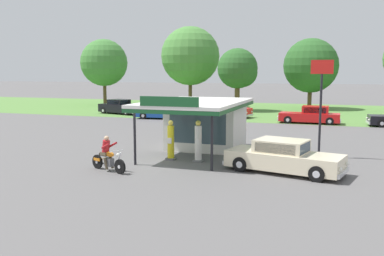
{
  "coord_description": "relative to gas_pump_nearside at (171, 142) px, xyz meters",
  "views": [
    {
      "loc": [
        8.17,
        -18.22,
        4.35
      ],
      "look_at": [
        0.89,
        2.89,
        1.4
      ],
      "focal_mm": 39.42,
      "sensor_mm": 36.0,
      "label": 1
    }
  ],
  "objects": [
    {
      "name": "bystander_standing_back_lot",
      "position": [
        -3.84,
        11.72,
        -0.08
      ],
      "size": [
        0.34,
        0.34,
        1.57
      ],
      "color": "brown",
      "rests_on": "ground"
    },
    {
      "name": "tree_oak_far_left",
      "position": [
        -10.09,
        31.83,
        5.5
      ],
      "size": [
        7.42,
        7.42,
        10.13
      ],
      "color": "brown",
      "rests_on": "ground"
    },
    {
      "name": "parked_car_back_row_centre",
      "position": [
        -13.87,
        20.24,
        -0.22
      ],
      "size": [
        5.34,
        3.18,
        1.51
      ],
      "color": "black",
      "rests_on": "ground"
    },
    {
      "name": "tree_oak_far_right",
      "position": [
        -2.86,
        27.82,
        3.74
      ],
      "size": [
        4.56,
        4.55,
        7.08
      ],
      "color": "brown",
      "rests_on": "ground"
    },
    {
      "name": "parked_car_back_row_centre_left",
      "position": [
        5.68,
        18.06,
        -0.23
      ],
      "size": [
        5.25,
        1.93,
        1.5
      ],
      "color": "red",
      "rests_on": "ground"
    },
    {
      "name": "bystander_leaning_by_kiosk",
      "position": [
        -0.5,
        8.34,
        -0.11
      ],
      "size": [
        0.34,
        0.34,
        1.54
      ],
      "color": "black",
      "rests_on": "ground"
    },
    {
      "name": "ground_plane",
      "position": [
        -0.4,
        -1.05,
        -0.91
      ],
      "size": [
        300.0,
        300.0,
        0.0
      ],
      "primitive_type": "plane",
      "color": "#5B5959"
    },
    {
      "name": "parked_car_back_row_left",
      "position": [
        -2.52,
        20.78,
        -0.22
      ],
      "size": [
        5.2,
        2.88,
        1.5
      ],
      "color": "red",
      "rests_on": "ground"
    },
    {
      "name": "roadside_pole_sign",
      "position": [
        6.99,
        3.04,
        2.47
      ],
      "size": [
        1.1,
        0.12,
        4.98
      ],
      "color": "black",
      "rests_on": "ground"
    },
    {
      "name": "featured_classic_sedan",
      "position": [
        5.66,
        -0.89,
        -0.25
      ],
      "size": [
        5.4,
        2.92,
        1.45
      ],
      "color": "beige",
      "rests_on": "ground"
    },
    {
      "name": "gas_pump_nearside",
      "position": [
        0.0,
        0.0,
        0.0
      ],
      "size": [
        0.44,
        0.44,
        2.0
      ],
      "color": "slate",
      "rests_on": "ground"
    },
    {
      "name": "gas_pump_offside",
      "position": [
        1.44,
        0.0,
        0.03
      ],
      "size": [
        0.44,
        0.44,
        2.05
      ],
      "color": "slate",
      "rests_on": "ground"
    },
    {
      "name": "bystander_strolling_foreground",
      "position": [
        -2.18,
        7.27,
        -0.12
      ],
      "size": [
        0.34,
        0.34,
        1.53
      ],
      "color": "brown",
      "rests_on": "ground"
    },
    {
      "name": "tree_oak_distant_spare",
      "position": [
        4.78,
        33.42,
        4.07
      ],
      "size": [
        6.47,
        6.47,
        8.39
      ],
      "color": "brown",
      "rests_on": "ground"
    },
    {
      "name": "motorcycle_with_rider",
      "position": [
        -1.73,
        -3.18,
        -0.26
      ],
      "size": [
        2.1,
        1.0,
        1.58
      ],
      "color": "black",
      "rests_on": "ground"
    },
    {
      "name": "parked_car_back_row_centre_right",
      "position": [
        -7.74,
        17.31,
        -0.21
      ],
      "size": [
        5.38,
        2.31,
        1.55
      ],
      "color": "#19479E",
      "rests_on": "ground"
    },
    {
      "name": "tree_oak_right",
      "position": [
        -21.93,
        30.43,
        4.63
      ],
      "size": [
        6.21,
        6.21,
        8.75
      ],
      "color": "brown",
      "rests_on": "ground"
    },
    {
      "name": "service_station_kiosk",
      "position": [
        0.72,
        3.17,
        0.77
      ],
      "size": [
        4.68,
        7.62,
        3.29
      ],
      "color": "silver",
      "rests_on": "ground"
    },
    {
      "name": "grass_verge_strip",
      "position": [
        -0.4,
        28.95,
        -0.91
      ],
      "size": [
        120.0,
        24.0,
        0.01
      ],
      "primitive_type": "cube",
      "color": "#56843D",
      "rests_on": "ground"
    }
  ]
}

